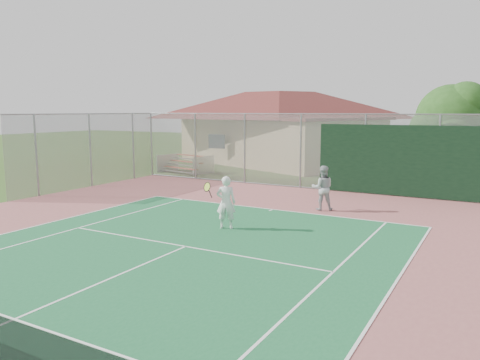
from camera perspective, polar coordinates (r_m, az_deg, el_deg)
name	(u,v)px	position (r m, az deg, el deg)	size (l,w,h in m)	color
back_fence	(367,156)	(21.22, 15.18, 2.81)	(20.08, 0.11, 3.53)	gray
side_fence_left	(90,150)	(23.62, -17.78, 3.45)	(0.08, 9.00, 3.50)	gray
clubhouse	(279,120)	(33.12, 4.80, 7.28)	(15.93, 13.29, 5.87)	tan
bleachers	(185,163)	(27.90, -6.73, 2.01)	(3.03, 2.10, 1.03)	#AB4227
tree	(453,121)	(22.40, 24.49, 6.57)	(3.49, 3.31, 4.87)	#3D2616
player_white_front	(226,203)	(14.45, -1.77, -2.78)	(1.03, 0.75, 1.64)	white
player_grey_back	(322,188)	(17.40, 10.02, -1.03)	(0.98, 0.89, 1.64)	#AFB2B5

